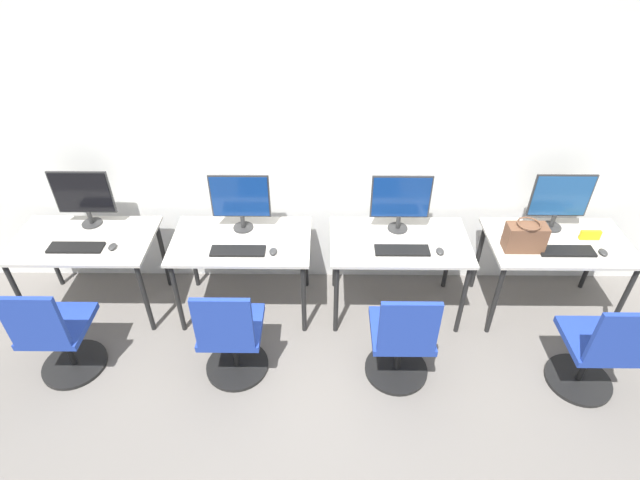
{
  "coord_description": "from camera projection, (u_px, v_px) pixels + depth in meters",
  "views": [
    {
      "loc": [
        0.03,
        -2.85,
        3.12
      ],
      "look_at": [
        0.0,
        0.13,
        0.88
      ],
      "focal_mm": 28.0,
      "sensor_mm": 36.0,
      "label": 1
    }
  ],
  "objects": [
    {
      "name": "mouse_left",
      "position": [
        273.0,
        251.0,
        3.83
      ],
      "size": [
        0.06,
        0.09,
        0.03
      ],
      "color": "#333333",
      "rests_on": "desk_left"
    },
    {
      "name": "desk_far_right",
      "position": [
        556.0,
        250.0,
        4.01
      ],
      "size": [
        1.11,
        0.66,
        0.73
      ],
      "color": "#BCB7AD",
      "rests_on": "ground_plane"
    },
    {
      "name": "monitor_left",
      "position": [
        240.0,
        200.0,
        3.94
      ],
      "size": [
        0.47,
        0.16,
        0.49
      ],
      "color": "#2D2D2D",
      "rests_on": "desk_left"
    },
    {
      "name": "mouse_far_right",
      "position": [
        603.0,
        252.0,
        3.82
      ],
      "size": [
        0.06,
        0.09,
        0.03
      ],
      "color": "#333333",
      "rests_on": "desk_far_right"
    },
    {
      "name": "placard_far_right",
      "position": [
        590.0,
        235.0,
        3.96
      ],
      "size": [
        0.16,
        0.03,
        0.08
      ],
      "color": "yellow",
      "rests_on": "desk_far_right"
    },
    {
      "name": "office_chair_left",
      "position": [
        232.0,
        339.0,
        3.61
      ],
      "size": [
        0.48,
        0.48,
        0.91
      ],
      "color": "black",
      "rests_on": "ground_plane"
    },
    {
      "name": "keyboard_far_right",
      "position": [
        567.0,
        251.0,
        3.85
      ],
      "size": [
        0.42,
        0.13,
        0.02
      ],
      "color": "black",
      "rests_on": "desk_far_right"
    },
    {
      "name": "monitor_far_right",
      "position": [
        560.0,
        199.0,
        3.95
      ],
      "size": [
        0.47,
        0.16,
        0.49
      ],
      "color": "#2D2D2D",
      "rests_on": "desk_far_right"
    },
    {
      "name": "office_chair_right",
      "position": [
        401.0,
        343.0,
        3.58
      ],
      "size": [
        0.48,
        0.48,
        0.91
      ],
      "color": "black",
      "rests_on": "ground_plane"
    },
    {
      "name": "keyboard_right",
      "position": [
        402.0,
        250.0,
        3.85
      ],
      "size": [
        0.42,
        0.13,
        0.02
      ],
      "color": "black",
      "rests_on": "desk_right"
    },
    {
      "name": "keyboard_left",
      "position": [
        238.0,
        251.0,
        3.85
      ],
      "size": [
        0.42,
        0.13,
        0.02
      ],
      "color": "black",
      "rests_on": "desk_left"
    },
    {
      "name": "handbag",
      "position": [
        525.0,
        237.0,
        3.82
      ],
      "size": [
        0.3,
        0.18,
        0.25
      ],
      "color": "brown",
      "rests_on": "desk_far_right"
    },
    {
      "name": "mouse_far_left",
      "position": [
        113.0,
        247.0,
        3.88
      ],
      "size": [
        0.06,
        0.09,
        0.03
      ],
      "color": "#333333",
      "rests_on": "desk_far_left"
    },
    {
      "name": "desk_right",
      "position": [
        399.0,
        249.0,
        4.02
      ],
      "size": [
        1.11,
        0.66,
        0.73
      ],
      "color": "#BCB7AD",
      "rests_on": "ground_plane"
    },
    {
      "name": "keyboard_far_left",
      "position": [
        76.0,
        248.0,
        3.88
      ],
      "size": [
        0.42,
        0.13,
        0.02
      ],
      "color": "black",
      "rests_on": "desk_far_left"
    },
    {
      "name": "desk_left",
      "position": [
        242.0,
        248.0,
        4.03
      ],
      "size": [
        1.11,
        0.66,
        0.73
      ],
      "color": "#BCB7AD",
      "rests_on": "ground_plane"
    },
    {
      "name": "mouse_right",
      "position": [
        440.0,
        251.0,
        3.84
      ],
      "size": [
        0.06,
        0.09,
        0.03
      ],
      "color": "#333333",
      "rests_on": "desk_right"
    },
    {
      "name": "office_chair_far_left",
      "position": [
        58.0,
        337.0,
        3.62
      ],
      "size": [
        0.48,
        0.48,
        0.91
      ],
      "color": "black",
      "rests_on": "ground_plane"
    },
    {
      "name": "monitor_far_left",
      "position": [
        83.0,
        196.0,
        3.99
      ],
      "size": [
        0.47,
        0.16,
        0.49
      ],
      "color": "#2D2D2D",
      "rests_on": "desk_far_left"
    },
    {
      "name": "wall_back",
      "position": [
        321.0,
        138.0,
        3.94
      ],
      "size": [
        12.0,
        0.05,
        2.8
      ],
      "color": "silver",
      "rests_on": "ground_plane"
    },
    {
      "name": "office_chair_far_right",
      "position": [
        597.0,
        353.0,
        3.5
      ],
      "size": [
        0.48,
        0.48,
        0.91
      ],
      "color": "black",
      "rests_on": "ground_plane"
    },
    {
      "name": "monitor_right",
      "position": [
        401.0,
        200.0,
        3.94
      ],
      "size": [
        0.47,
        0.16,
        0.49
      ],
      "color": "#2D2D2D",
      "rests_on": "desk_right"
    },
    {
      "name": "ground_plane",
      "position": [
        320.0,
        334.0,
        4.15
      ],
      "size": [
        20.0,
        20.0,
        0.0
      ],
      "primitive_type": "plane",
      "color": "slate"
    },
    {
      "name": "desk_far_left",
      "position": [
        86.0,
        247.0,
        4.04
      ],
      "size": [
        1.11,
        0.66,
        0.73
      ],
      "color": "#BCB7AD",
      "rests_on": "ground_plane"
    }
  ]
}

